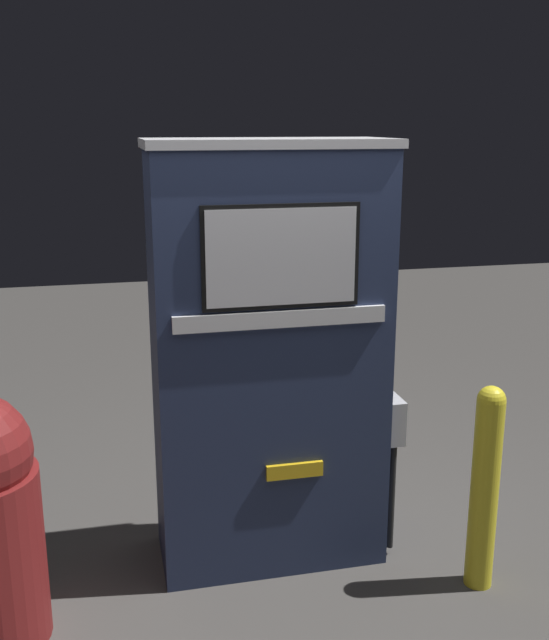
{
  "coord_description": "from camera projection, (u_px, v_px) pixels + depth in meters",
  "views": [
    {
      "loc": [
        -0.73,
        -3.0,
        2.06
      ],
      "look_at": [
        0.0,
        0.12,
        1.22
      ],
      "focal_mm": 42.0,
      "sensor_mm": 36.0,
      "label": 1
    }
  ],
  "objects": [
    {
      "name": "gas_pump",
      "position": [
        269.0,
        358.0,
        3.48
      ],
      "size": [
        1.16,
        0.52,
        2.0
      ],
      "color": "#232D4C",
      "rests_on": "ground_plane"
    },
    {
      "name": "ground_plane",
      "position": [
        280.0,
        577.0,
        3.51
      ],
      "size": [
        14.0,
        14.0,
        0.0
      ],
      "primitive_type": "plane",
      "color": "#423F3D"
    },
    {
      "name": "safety_bollard",
      "position": [
        485.0,
        483.0,
        3.34
      ],
      "size": [
        0.13,
        0.13,
        0.97
      ],
      "color": "yellow",
      "rests_on": "ground_plane"
    }
  ]
}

